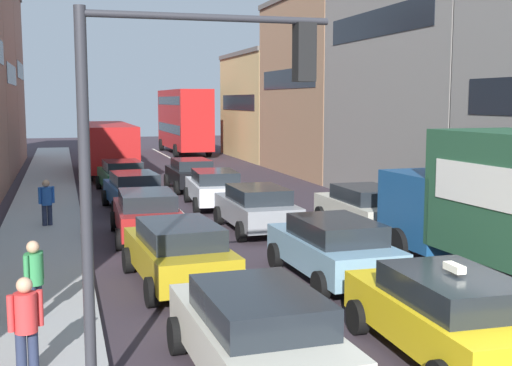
# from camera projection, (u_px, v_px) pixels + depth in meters

# --- Properties ---
(sidewalk_left) EXTENTS (2.60, 64.00, 0.14)m
(sidewalk_left) POSITION_uv_depth(u_px,v_px,m) (46.00, 202.00, 27.31)
(sidewalk_left) COLOR #A3A3A3
(sidewalk_left) RESTS_ON ground
(lane_stripe_left) EXTENTS (0.16, 60.00, 0.01)m
(lane_stripe_left) POSITION_uv_depth(u_px,v_px,m) (167.00, 199.00, 28.72)
(lane_stripe_left) COLOR silver
(lane_stripe_left) RESTS_ON ground
(lane_stripe_right) EXTENTS (0.16, 60.00, 0.01)m
(lane_stripe_right) POSITION_uv_depth(u_px,v_px,m) (242.00, 196.00, 29.67)
(lane_stripe_right) COLOR silver
(lane_stripe_right) RESTS_ON ground
(building_row_right) EXTENTS (7.20, 43.90, 13.67)m
(building_row_right) POSITION_uv_depth(u_px,v_px,m) (395.00, 80.00, 32.56)
(building_row_right) COLOR tan
(building_row_right) RESTS_ON ground
(traffic_light_pole) EXTENTS (3.58, 0.38, 5.50)m
(traffic_light_pole) POSITION_uv_depth(u_px,v_px,m) (176.00, 132.00, 9.24)
(traffic_light_pole) COLOR #2D2D33
(traffic_light_pole) RESTS_ON ground
(taxi_centre_lane_front) EXTENTS (2.15, 4.34, 1.66)m
(taxi_centre_lane_front) POSITION_uv_depth(u_px,v_px,m) (448.00, 313.00, 10.82)
(taxi_centre_lane_front) COLOR yellow
(taxi_centre_lane_front) RESTS_ON ground
(sedan_left_lane_front) EXTENTS (2.17, 4.35, 1.49)m
(sedan_left_lane_front) POSITION_uv_depth(u_px,v_px,m) (256.00, 332.00, 9.94)
(sedan_left_lane_front) COLOR beige
(sedan_left_lane_front) RESTS_ON ground
(sedan_centre_lane_second) EXTENTS (2.14, 4.34, 1.49)m
(sedan_centre_lane_second) POSITION_uv_depth(u_px,v_px,m) (333.00, 247.00, 15.70)
(sedan_centre_lane_second) COLOR #759EB7
(sedan_centre_lane_second) RESTS_ON ground
(wagon_left_lane_second) EXTENTS (2.29, 4.41, 1.49)m
(wagon_left_lane_second) POSITION_uv_depth(u_px,v_px,m) (179.00, 251.00, 15.24)
(wagon_left_lane_second) COLOR #B29319
(wagon_left_lane_second) RESTS_ON ground
(hatchback_centre_lane_third) EXTENTS (2.08, 4.31, 1.49)m
(hatchback_centre_lane_third) POSITION_uv_depth(u_px,v_px,m) (257.00, 207.00, 21.51)
(hatchback_centre_lane_third) COLOR gray
(hatchback_centre_lane_third) RESTS_ON ground
(sedan_left_lane_third) EXTENTS (2.15, 4.34, 1.49)m
(sedan_left_lane_third) POSITION_uv_depth(u_px,v_px,m) (147.00, 213.00, 20.36)
(sedan_left_lane_third) COLOR #A51E1E
(sedan_left_lane_third) RESTS_ON ground
(coupe_centre_lane_fourth) EXTENTS (2.27, 4.40, 1.49)m
(coupe_centre_lane_fourth) POSITION_uv_depth(u_px,v_px,m) (214.00, 187.00, 26.40)
(coupe_centre_lane_fourth) COLOR silver
(coupe_centre_lane_fourth) RESTS_ON ground
(sedan_left_lane_fourth) EXTENTS (2.28, 4.40, 1.49)m
(sedan_left_lane_fourth) POSITION_uv_depth(u_px,v_px,m) (134.00, 190.00, 25.67)
(sedan_left_lane_fourth) COLOR #194C8C
(sedan_left_lane_fourth) RESTS_ON ground
(sedan_centre_lane_fifth) EXTENTS (2.07, 4.30, 1.49)m
(sedan_centre_lane_fifth) POSITION_uv_depth(u_px,v_px,m) (191.00, 174.00, 31.42)
(sedan_centre_lane_fifth) COLOR black
(sedan_centre_lane_fifth) RESTS_ON ground
(sedan_left_lane_fifth) EXTENTS (2.25, 4.39, 1.49)m
(sedan_left_lane_fifth) POSITION_uv_depth(u_px,v_px,m) (122.00, 175.00, 30.65)
(sedan_left_lane_fifth) COLOR #19592D
(sedan_left_lane_fifth) RESTS_ON ground
(sedan_right_lane_behind_truck) EXTENTS (2.06, 4.30, 1.49)m
(sedan_right_lane_behind_truck) POSITION_uv_depth(u_px,v_px,m) (365.00, 207.00, 21.50)
(sedan_right_lane_behind_truck) COLOR beige
(sedan_right_lane_behind_truck) RESTS_ON ground
(bus_mid_queue_primary) EXTENTS (2.85, 10.51, 2.90)m
(bus_mid_queue_primary) POSITION_uv_depth(u_px,v_px,m) (108.00, 144.00, 38.25)
(bus_mid_queue_primary) COLOR #B21919
(bus_mid_queue_primary) RESTS_ON ground
(bus_far_queue_secondary) EXTENTS (2.90, 10.53, 5.06)m
(bus_far_queue_secondary) POSITION_uv_depth(u_px,v_px,m) (184.00, 118.00, 52.61)
(bus_far_queue_secondary) COLOR #B21919
(bus_far_queue_secondary) RESTS_ON ground
(pedestrian_near_kerb) EXTENTS (0.35, 0.46, 1.66)m
(pedestrian_near_kerb) POSITION_uv_depth(u_px,v_px,m) (34.00, 278.00, 12.42)
(pedestrian_near_kerb) COLOR #262D47
(pedestrian_near_kerb) RESTS_ON ground
(pedestrian_mid_sidewalk) EXTENTS (0.52, 0.34, 1.66)m
(pedestrian_mid_sidewalk) POSITION_uv_depth(u_px,v_px,m) (47.00, 201.00, 21.83)
(pedestrian_mid_sidewalk) COLOR #262D47
(pedestrian_mid_sidewalk) RESTS_ON ground
(pedestrian_far_sidewalk) EXTENTS (0.51, 0.34, 1.66)m
(pedestrian_far_sidewalk) POSITION_uv_depth(u_px,v_px,m) (26.00, 324.00, 9.87)
(pedestrian_far_sidewalk) COLOR #262D47
(pedestrian_far_sidewalk) RESTS_ON ground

